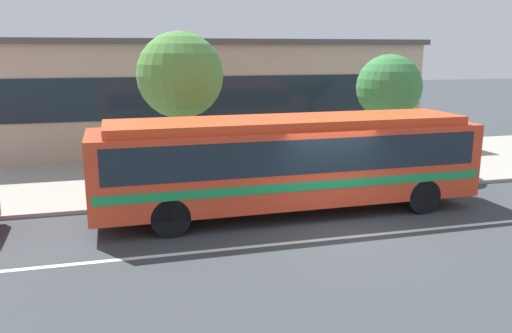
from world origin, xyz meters
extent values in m
plane|color=#373B3F|center=(0.00, 0.00, 0.00)|extent=(120.00, 120.00, 0.00)
cube|color=#9C978C|center=(0.00, 6.88, 0.06)|extent=(60.00, 8.00, 0.12)
cube|color=silver|center=(0.00, -0.80, 0.00)|extent=(56.00, 0.16, 0.01)
cube|color=red|center=(-0.79, 1.53, 1.46)|extent=(10.90, 2.59, 2.08)
cube|color=#DC451F|center=(-0.79, 1.53, 2.62)|extent=(10.02, 2.29, 0.24)
cube|color=#19232D|center=(-0.79, 1.53, 1.88)|extent=(10.25, 2.61, 0.91)
cube|color=#1D8F49|center=(-0.79, 1.53, 1.09)|extent=(10.68, 2.61, 0.24)
cube|color=#19232D|center=(4.59, 1.59, 1.88)|extent=(0.15, 2.16, 1.00)
cylinder|color=black|center=(2.89, 2.66, 0.50)|extent=(1.00, 0.29, 1.00)
cylinder|color=black|center=(2.92, 0.48, 0.50)|extent=(1.00, 0.29, 1.00)
cylinder|color=black|center=(-4.28, 2.57, 0.50)|extent=(1.00, 0.29, 1.00)
cylinder|color=black|center=(-4.25, 0.39, 0.50)|extent=(1.00, 0.29, 1.00)
cylinder|color=#273D3F|center=(-2.32, 3.44, 0.53)|extent=(0.14, 0.14, 0.83)
cylinder|color=#273D3F|center=(-2.28, 3.60, 0.53)|extent=(0.14, 0.14, 0.83)
cylinder|color=#D3393E|center=(-2.30, 3.52, 1.27)|extent=(0.41, 0.41, 0.64)
sphere|color=tan|center=(-2.30, 3.52, 1.69)|extent=(0.20, 0.20, 0.20)
cylinder|color=#2E3C3B|center=(-2.16, 4.14, 0.54)|extent=(0.14, 0.14, 0.84)
cylinder|color=#2E3C3B|center=(-2.07, 4.01, 0.54)|extent=(0.14, 0.14, 0.84)
cylinder|color=blue|center=(-2.12, 4.07, 1.25)|extent=(0.47, 0.47, 0.57)
sphere|color=tan|center=(-2.12, 4.07, 1.65)|extent=(0.23, 0.23, 0.23)
cylinder|color=brown|center=(-3.32, 5.33, 1.44)|extent=(0.32, 0.32, 2.65)
sphere|color=#518B3E|center=(-3.32, 5.33, 3.77)|extent=(2.86, 2.86, 2.86)
cylinder|color=brown|center=(4.48, 5.54, 1.24)|extent=(0.38, 0.38, 2.25)
sphere|color=#398041|center=(4.48, 5.54, 3.22)|extent=(2.44, 2.44, 2.44)
cube|color=tan|center=(-1.90, 13.24, 2.40)|extent=(20.71, 7.16, 4.80)
cube|color=#19232D|center=(-1.90, 9.64, 2.64)|extent=(19.06, 0.04, 1.73)
cube|color=#4A4549|center=(-1.90, 13.24, 4.92)|extent=(21.11, 7.56, 0.24)
camera|label=1|loc=(-5.36, -12.08, 4.59)|focal=36.41mm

